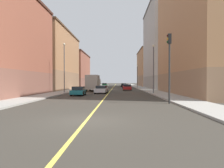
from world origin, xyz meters
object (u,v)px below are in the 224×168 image
at_px(car_black, 124,85).
at_px(box_truck, 93,83).
at_px(car_maroon, 126,86).
at_px(building_left_near, 208,18).
at_px(street_lamp_left_near, 153,64).
at_px(car_white, 101,89).
at_px(car_teal, 78,91).
at_px(building_right_distant, 72,70).
at_px(traffic_light_left_near, 169,59).
at_px(car_green, 104,85).
at_px(building_left_mid, 166,47).
at_px(street_lamp_left_far, 137,74).
at_px(building_left_far, 152,68).
at_px(street_lamp_right_near, 64,63).
at_px(building_right_midblock, 49,61).
at_px(car_red, 127,87).

xyz_separation_m(car_black, box_truck, (-6.97, -30.11, 1.09)).
bearing_deg(car_maroon, box_truck, -112.38).
xyz_separation_m(building_left_near, car_maroon, (-11.26, 28.98, -10.88)).
height_order(street_lamp_left_near, car_white, street_lamp_left_near).
xyz_separation_m(car_teal, box_truck, (0.53, 13.62, 1.08)).
xyz_separation_m(building_right_distant, traffic_light_left_near, (21.31, -56.99, -1.90)).
relative_size(building_left_near, car_green, 5.75).
distance_m(building_left_mid, car_green, 27.64).
bearing_deg(building_right_distant, street_lamp_left_near, -62.01).
bearing_deg(street_lamp_left_far, building_left_far, 69.86).
height_order(building_left_near, street_lamp_right_near, building_left_near).
distance_m(building_right_midblock, building_right_distant, 25.55).
distance_m(building_left_mid, box_truck, 26.43).
xyz_separation_m(building_left_mid, car_white, (-16.24, -24.26, -10.77)).
height_order(building_left_far, box_truck, building_left_far).
bearing_deg(traffic_light_left_near, building_right_distant, 110.50).
bearing_deg(car_red, street_lamp_left_far, 76.87).
xyz_separation_m(car_maroon, car_teal, (-7.82, -31.32, 0.04)).
relative_size(building_left_mid, car_black, 5.15).
bearing_deg(box_truck, car_red, 30.66).
bearing_deg(box_truck, car_maroon, 67.62).
bearing_deg(street_lamp_right_near, street_lamp_left_far, 62.94).
distance_m(street_lamp_left_far, car_black, 11.62).
distance_m(street_lamp_left_near, car_green, 44.63).
bearing_deg(street_lamp_right_near, car_red, 49.96).
xyz_separation_m(building_left_near, building_left_far, (0.00, 52.17, -4.42)).
height_order(building_left_mid, car_white, building_left_mid).
bearing_deg(street_lamp_left_near, car_maroon, 97.35).
distance_m(building_right_midblock, car_teal, 24.28).
relative_size(car_maroon, car_teal, 1.03).
distance_m(car_white, car_green, 41.90).
xyz_separation_m(street_lamp_left_near, box_truck, (-10.79, 9.40, -3.08)).
xyz_separation_m(building_left_mid, street_lamp_right_near, (-22.33, -24.93, -6.40)).
relative_size(building_right_distant, car_teal, 5.30).
relative_size(car_black, car_red, 1.03).
distance_m(street_lamp_left_far, car_white, 29.33).
xyz_separation_m(building_left_far, box_truck, (-18.55, -40.89, -5.35)).
bearing_deg(car_black, street_lamp_left_far, -69.82).
distance_m(car_black, car_teal, 44.37).
relative_size(street_lamp_right_near, car_maroon, 1.90).
xyz_separation_m(building_right_distant, car_maroon, (18.83, -14.90, -5.38)).
bearing_deg(street_lamp_right_near, building_left_near, -6.36).
distance_m(street_lamp_left_near, car_red, 14.72).
relative_size(street_lamp_left_far, car_green, 1.51).
height_order(building_left_near, building_right_midblock, building_left_near).
relative_size(traffic_light_left_near, car_red, 1.47).
relative_size(building_right_midblock, building_right_distant, 1.10).
relative_size(traffic_light_left_near, street_lamp_left_far, 0.96).
xyz_separation_m(traffic_light_left_near, car_red, (-2.60, 28.64, -3.43)).
bearing_deg(car_black, building_right_midblock, -128.78).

